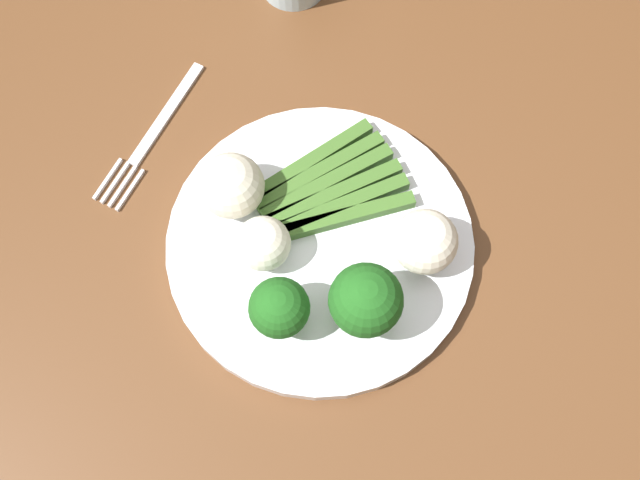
{
  "coord_description": "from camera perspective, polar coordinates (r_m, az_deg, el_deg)",
  "views": [
    {
      "loc": [
        -0.06,
        0.24,
        1.38
      ],
      "look_at": [
        0.04,
        0.03,
        0.77
      ],
      "focal_mm": 43.49,
      "sensor_mm": 36.0,
      "label": 1
    }
  ],
  "objects": [
    {
      "name": "dining_table",
      "position": [
        0.78,
        3.58,
        -2.61
      ],
      "size": [
        1.28,
        1.01,
        0.75
      ],
      "color": "brown",
      "rests_on": "ground_plane"
    },
    {
      "name": "asparagus_bundle",
      "position": [
        0.68,
        0.63,
        3.7
      ],
      "size": [
        0.14,
        0.14,
        0.01
      ],
      "rotation": [
        0.0,
        0.0,
        4.05
      ],
      "color": "#3D6626",
      "rests_on": "plate"
    },
    {
      "name": "broccoli_back_right",
      "position": [
        0.61,
        3.39,
        -4.48
      ],
      "size": [
        0.06,
        0.06,
        0.07
      ],
      "color": "#4C7F2B",
      "rests_on": "plate"
    },
    {
      "name": "cauliflower_near_center",
      "position": [
        0.64,
        7.71,
        -0.14
      ],
      "size": [
        0.06,
        0.06,
        0.06
      ],
      "primitive_type": "sphere",
      "color": "white",
      "rests_on": "plate"
    },
    {
      "name": "broccoli_front",
      "position": [
        0.61,
        -3.01,
        -5.03
      ],
      "size": [
        0.05,
        0.05,
        0.06
      ],
      "color": "#4C7F2B",
      "rests_on": "plate"
    },
    {
      "name": "ground_plane",
      "position": [
        1.42,
        2.0,
        -10.96
      ],
      "size": [
        6.0,
        6.0,
        0.02
      ],
      "primitive_type": "cube",
      "color": "gray"
    },
    {
      "name": "cauliflower_edge",
      "position": [
        0.66,
        -6.54,
        3.98
      ],
      "size": [
        0.06,
        0.06,
        0.06
      ],
      "primitive_type": "sphere",
      "color": "silver",
      "rests_on": "plate"
    },
    {
      "name": "fork",
      "position": [
        0.74,
        -12.24,
        7.54
      ],
      "size": [
        0.03,
        0.17,
        0.0
      ],
      "rotation": [
        0.0,
        0.0,
        1.52
      ],
      "color": "silver",
      "rests_on": "dining_table"
    },
    {
      "name": "cauliflower_front_left",
      "position": [
        0.64,
        -4.2,
        -0.25
      ],
      "size": [
        0.05,
        0.05,
        0.05
      ],
      "primitive_type": "sphere",
      "color": "white",
      "rests_on": "plate"
    },
    {
      "name": "plate",
      "position": [
        0.67,
        0.0,
        -0.38
      ],
      "size": [
        0.27,
        0.27,
        0.01
      ],
      "primitive_type": "cylinder",
      "color": "white",
      "rests_on": "dining_table"
    }
  ]
}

